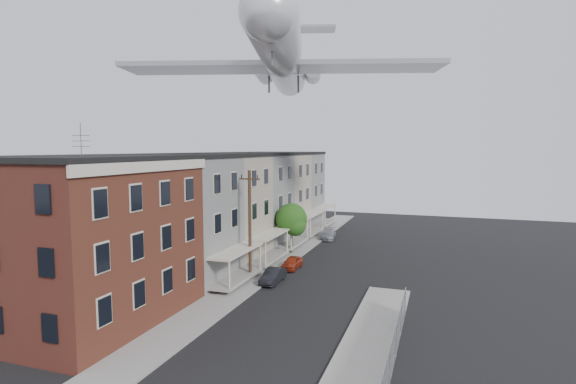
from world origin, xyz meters
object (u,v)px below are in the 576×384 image
Objects in this scene: car_near at (292,263)px; utility_pole at (250,224)px; car_mid at (273,276)px; car_far at (328,234)px; airplane at (283,59)px; street_tree at (292,220)px.

utility_pole is at bearing -114.73° from car_near.
car_far reaches higher than car_mid.
car_mid is 18.51m from car_far.
car_near is (2.11, 4.46, -4.13)m from utility_pole.
car_near is 0.11× the size of airplane.
utility_pole is 0.30× the size of airplane.
utility_pole reaches higher than street_tree.
airplane is at bearing 100.19° from car_mid.
utility_pole is 2.80× the size of car_near.
car_far is at bearing 91.00° from car_near.
street_tree is at bearing 108.59° from car_near.
car_far is at bearing 78.92° from street_tree.
street_tree is 15.88m from airplane.
car_far is 0.13× the size of airplane.
street_tree is 1.30× the size of car_far.
car_near is at bearing 64.70° from utility_pole.
street_tree is at bearing -108.38° from car_far.
car_near is at bearing -37.55° from airplane.
airplane reaches higher than car_far.
airplane reaches higher than car_mid.
airplane is (1.01, 5.30, 13.95)m from utility_pole.
car_mid is at bearing -1.28° from utility_pole.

